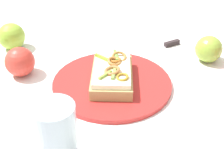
% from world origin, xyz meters
% --- Properties ---
extents(ground_plane, '(2.00, 2.00, 0.00)m').
position_xyz_m(ground_plane, '(0.00, 0.00, 0.00)').
color(ground_plane, white).
rests_on(ground_plane, ground).
extents(plate, '(0.30, 0.30, 0.01)m').
position_xyz_m(plate, '(0.00, 0.00, 0.01)').
color(plate, red).
rests_on(plate, ground_plane).
extents(sandwich, '(0.19, 0.17, 0.06)m').
position_xyz_m(sandwich, '(0.00, -0.00, 0.03)').
color(sandwich, tan).
rests_on(sandwich, plate).
extents(apple_2, '(0.09, 0.09, 0.08)m').
position_xyz_m(apple_2, '(-0.08, 0.23, 0.04)').
color(apple_2, '#CA3B30').
rests_on(apple_2, ground_plane).
extents(apple_4, '(0.08, 0.08, 0.07)m').
position_xyz_m(apple_4, '(0.24, -0.17, 0.04)').
color(apple_4, '#89AC39').
rests_on(apple_4, ground_plane).
extents(apple_5, '(0.11, 0.11, 0.08)m').
position_xyz_m(apple_5, '(0.01, 0.36, 0.04)').
color(apple_5, '#8DBA39').
rests_on(apple_5, ground_plane).
extents(drinking_glass, '(0.08, 0.08, 0.13)m').
position_xyz_m(drinking_glass, '(-0.26, -0.04, 0.06)').
color(drinking_glass, silver).
rests_on(drinking_glass, ground_plane).
extents(knife, '(0.12, 0.08, 0.01)m').
position_xyz_m(knife, '(0.26, -0.04, 0.01)').
color(knife, silver).
rests_on(knife, ground_plane).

